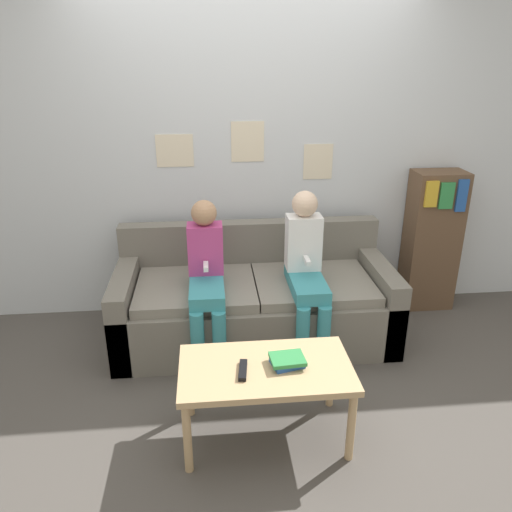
{
  "coord_description": "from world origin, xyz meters",
  "views": [
    {
      "loc": [
        -0.31,
        -2.73,
        1.99
      ],
      "look_at": [
        0.0,
        0.42,
        0.7
      ],
      "focal_mm": 35.0,
      "sensor_mm": 36.0,
      "label": 1
    }
  ],
  "objects_px": {
    "person_left": "(206,274)",
    "bookshelf": "(432,241)",
    "tv_remote": "(243,370)",
    "couch": "(254,302)",
    "person_right": "(306,267)",
    "coffee_table": "(266,375)"
  },
  "relations": [
    {
      "from": "coffee_table",
      "to": "bookshelf",
      "type": "relative_size",
      "value": 0.8
    },
    {
      "from": "person_right",
      "to": "tv_remote",
      "type": "relative_size",
      "value": 6.51
    },
    {
      "from": "person_left",
      "to": "couch",
      "type": "bearing_deg",
      "value": 30.44
    },
    {
      "from": "person_left",
      "to": "bookshelf",
      "type": "xyz_separation_m",
      "value": [
        1.83,
        0.55,
        -0.03
      ]
    },
    {
      "from": "coffee_table",
      "to": "person_left",
      "type": "distance_m",
      "value": 0.95
    },
    {
      "from": "couch",
      "to": "bookshelf",
      "type": "distance_m",
      "value": 1.55
    },
    {
      "from": "couch",
      "to": "coffee_table",
      "type": "bearing_deg",
      "value": -92.23
    },
    {
      "from": "person_left",
      "to": "bookshelf",
      "type": "height_order",
      "value": "bookshelf"
    },
    {
      "from": "couch",
      "to": "person_right",
      "type": "height_order",
      "value": "person_right"
    },
    {
      "from": "couch",
      "to": "person_right",
      "type": "xyz_separation_m",
      "value": [
        0.34,
        -0.2,
        0.36
      ]
    },
    {
      "from": "couch",
      "to": "bookshelf",
      "type": "bearing_deg",
      "value": 13.32
    },
    {
      "from": "couch",
      "to": "person_right",
      "type": "relative_size",
      "value": 1.76
    },
    {
      "from": "couch",
      "to": "coffee_table",
      "type": "distance_m",
      "value": 1.09
    },
    {
      "from": "bookshelf",
      "to": "coffee_table",
      "type": "bearing_deg",
      "value": -136.8
    },
    {
      "from": "couch",
      "to": "person_right",
      "type": "bearing_deg",
      "value": -29.81
    },
    {
      "from": "tv_remote",
      "to": "person_right",
      "type": "bearing_deg",
      "value": 68.01
    },
    {
      "from": "person_right",
      "to": "tv_remote",
      "type": "xyz_separation_m",
      "value": [
        -0.51,
        -0.92,
        -0.17
      ]
    },
    {
      "from": "couch",
      "to": "person_left",
      "type": "bearing_deg",
      "value": -149.56
    },
    {
      "from": "tv_remote",
      "to": "person_left",
      "type": "bearing_deg",
      "value": 107.86
    },
    {
      "from": "couch",
      "to": "coffee_table",
      "type": "relative_size",
      "value": 2.17
    },
    {
      "from": "person_left",
      "to": "bookshelf",
      "type": "relative_size",
      "value": 0.95
    },
    {
      "from": "coffee_table",
      "to": "bookshelf",
      "type": "distance_m",
      "value": 2.1
    }
  ]
}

